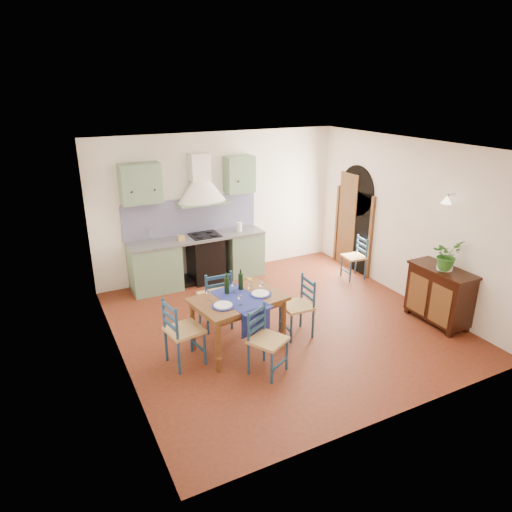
# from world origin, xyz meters

# --- Properties ---
(floor) EXTENTS (5.00, 5.00, 0.00)m
(floor) POSITION_xyz_m (0.00, 0.00, 0.00)
(floor) COLOR #4B2010
(floor) RESTS_ON ground
(back_wall) EXTENTS (5.00, 0.96, 2.80)m
(back_wall) POSITION_xyz_m (-0.47, 2.29, 1.05)
(back_wall) COLOR white
(back_wall) RESTS_ON ground
(right_wall) EXTENTS (0.26, 5.00, 2.80)m
(right_wall) POSITION_xyz_m (2.50, 0.28, 1.34)
(right_wall) COLOR white
(right_wall) RESTS_ON ground
(left_wall) EXTENTS (0.04, 5.00, 2.80)m
(left_wall) POSITION_xyz_m (-2.50, 0.00, 1.40)
(left_wall) COLOR white
(left_wall) RESTS_ON ground
(ceiling) EXTENTS (5.00, 5.00, 0.01)m
(ceiling) POSITION_xyz_m (0.00, 0.00, 2.80)
(ceiling) COLOR white
(ceiling) RESTS_ON back_wall
(dining_table) EXTENTS (1.38, 1.07, 1.12)m
(dining_table) POSITION_xyz_m (-0.91, -0.34, 0.71)
(dining_table) COLOR brown
(dining_table) RESTS_ON ground
(chair_near) EXTENTS (0.58, 0.58, 0.92)m
(chair_near) POSITION_xyz_m (-0.84, -1.04, 0.47)
(chair_near) COLOR navy
(chair_near) RESTS_ON ground
(chair_far) EXTENTS (0.48, 0.48, 0.99)m
(chair_far) POSITION_xyz_m (-0.98, 0.37, 0.51)
(chair_far) COLOR navy
(chair_far) RESTS_ON ground
(chair_left) EXTENTS (0.52, 0.52, 0.97)m
(chair_left) POSITION_xyz_m (-1.76, -0.37, 0.50)
(chair_left) COLOR navy
(chair_left) RESTS_ON ground
(chair_right) EXTENTS (0.45, 0.45, 0.93)m
(chair_right) POSITION_xyz_m (0.06, -0.40, 0.48)
(chair_right) COLOR navy
(chair_right) RESTS_ON ground
(chair_spare) EXTENTS (0.43, 0.43, 0.83)m
(chair_spare) POSITION_xyz_m (2.23, 0.98, 0.43)
(chair_spare) COLOR navy
(chair_spare) RESTS_ON ground
(sideboard) EXTENTS (0.50, 1.05, 0.94)m
(sideboard) POSITION_xyz_m (2.26, -1.08, 0.51)
(sideboard) COLOR black
(sideboard) RESTS_ON ground
(potted_plant) EXTENTS (0.47, 0.42, 0.48)m
(potted_plant) POSITION_xyz_m (2.25, -1.11, 1.17)
(potted_plant) COLOR #2E6A23
(potted_plant) RESTS_ON sideboard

